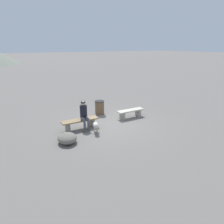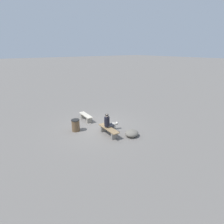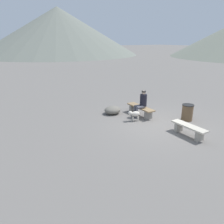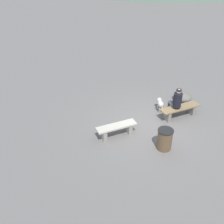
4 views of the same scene
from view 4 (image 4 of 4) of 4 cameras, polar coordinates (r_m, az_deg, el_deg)
ground at (r=10.43m, az=8.13°, el=-2.89°), size 210.00×210.00×0.06m
bench_left at (r=9.56m, az=0.98°, el=-3.73°), size 1.54×0.44×0.45m
bench_right at (r=10.98m, az=14.79°, el=0.42°), size 1.75×0.49×0.47m
seated_person at (r=10.71m, az=14.04°, el=2.43°), size 0.38×0.65×1.33m
dog at (r=11.21m, az=10.65°, el=1.93°), size 0.39×0.64×0.51m
trash_bin at (r=9.11m, az=11.60°, el=-5.94°), size 0.54×0.54×0.78m
boulder at (r=12.28m, az=15.34°, el=3.32°), size 0.77×0.87×0.40m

